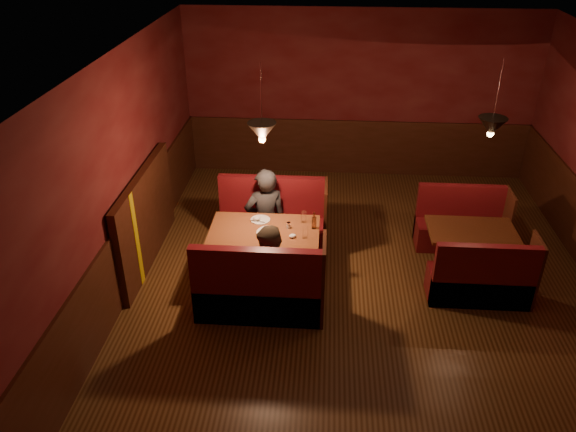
# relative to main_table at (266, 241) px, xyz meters

# --- Properties ---
(room) EXTENTS (6.02, 7.02, 2.92)m
(room) POSITION_rel_main_table_xyz_m (0.98, -0.02, 0.48)
(room) COLOR #42240D
(room) RESTS_ON ground
(main_table) EXTENTS (1.39, 0.84, 0.97)m
(main_table) POSITION_rel_main_table_xyz_m (0.00, 0.00, 0.00)
(main_table) COLOR brown
(main_table) RESTS_ON ground
(main_bench_far) EXTENTS (1.53, 0.55, 1.04)m
(main_bench_far) POSITION_rel_main_table_xyz_m (0.02, 0.79, -0.24)
(main_bench_far) COLOR #56140F
(main_bench_far) RESTS_ON ground
(main_bench_near) EXTENTS (1.53, 0.55, 1.04)m
(main_bench_near) POSITION_rel_main_table_xyz_m (0.02, -0.79, -0.24)
(main_bench_near) COLOR #56140F
(main_bench_near) RESTS_ON ground
(second_table) EXTENTS (1.13, 0.72, 0.64)m
(second_table) POSITION_rel_main_table_xyz_m (2.67, 0.36, -0.10)
(second_table) COLOR brown
(second_table) RESTS_ON ground
(second_bench_far) EXTENTS (1.25, 0.47, 0.89)m
(second_bench_far) POSITION_rel_main_table_xyz_m (2.69, 1.04, -0.29)
(second_bench_far) COLOR #56140F
(second_bench_far) RESTS_ON ground
(second_bench_near) EXTENTS (1.25, 0.47, 0.89)m
(second_bench_near) POSITION_rel_main_table_xyz_m (2.69, -0.31, -0.29)
(second_bench_near) COLOR #56140F
(second_bench_near) RESTS_ON ground
(diner_a) EXTENTS (0.68, 0.55, 1.62)m
(diner_a) POSITION_rel_main_table_xyz_m (-0.08, 0.68, 0.24)
(diner_a) COLOR #2A292B
(diner_a) RESTS_ON ground
(diner_b) EXTENTS (0.80, 0.68, 1.44)m
(diner_b) POSITION_rel_main_table_xyz_m (0.14, -0.59, 0.15)
(diner_b) COLOR #392E22
(diner_b) RESTS_ON ground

